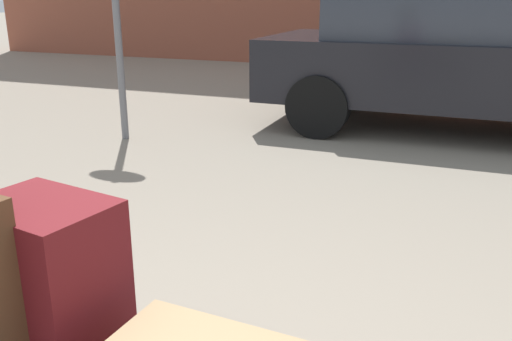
# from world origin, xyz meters

# --- Properties ---
(suitcase_maroon_rear_right) EXTENTS (0.41, 0.33, 0.56)m
(suitcase_maroon_rear_right) POSITION_xyz_m (-0.19, 0.12, 0.62)
(suitcase_maroon_rear_right) COLOR maroon
(suitcase_maroon_rear_right) RESTS_ON luggage_cart
(parked_car) EXTENTS (4.31, 1.94, 1.42)m
(parked_car) POSITION_xyz_m (0.78, 5.29, 0.76)
(parked_car) COLOR black
(parked_car) RESTS_ON ground_plane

